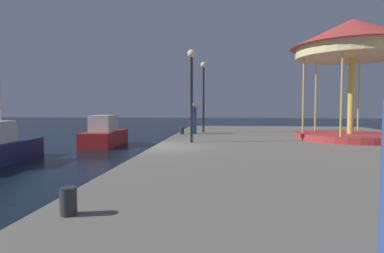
{
  "coord_description": "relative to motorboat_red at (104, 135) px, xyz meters",
  "views": [
    {
      "loc": [
        2.79,
        -12.66,
        2.34
      ],
      "look_at": [
        1.06,
        4.73,
        1.31
      ],
      "focal_mm": 30.06,
      "sensor_mm": 36.0,
      "label": 1
    }
  ],
  "objects": [
    {
      "name": "bollard_south",
      "position": [
        5.07,
        -14.65,
        0.31
      ],
      "size": [
        0.24,
        0.24,
        0.4
      ],
      "primitive_type": "cylinder",
      "color": "#2D2D33",
      "rests_on": "quay_dock"
    },
    {
      "name": "person_by_the_water",
      "position": [
        5.53,
        -0.3,
        0.95
      ],
      "size": [
        0.34,
        0.34,
        1.79
      ],
      "color": "#2D4C8C",
      "rests_on": "quay_dock"
    },
    {
      "name": "quay_dock",
      "position": [
        11.31,
        -6.33,
        -0.29
      ],
      "size": [
        13.64,
        28.73,
        0.8
      ],
      "primitive_type": "cube",
      "color": "slate",
      "rests_on": "ground"
    },
    {
      "name": "ground_plane",
      "position": [
        4.5,
        -6.33,
        -0.69
      ],
      "size": [
        120.0,
        120.0,
        0.0
      ],
      "primitive_type": "plane",
      "color": "black"
    },
    {
      "name": "lamp_post_near_edge",
      "position": [
        5.86,
        -4.89,
        2.92
      ],
      "size": [
        0.36,
        0.36,
        4.07
      ],
      "color": "black",
      "rests_on": "quay_dock"
    },
    {
      "name": "motorboat_red",
      "position": [
        0.0,
        0.0,
        0.0
      ],
      "size": [
        1.91,
        4.26,
        1.88
      ],
      "color": "maroon",
      "rests_on": "ground"
    },
    {
      "name": "bollard_center",
      "position": [
        4.86,
        -0.54,
        0.31
      ],
      "size": [
        0.24,
        0.24,
        0.4
      ],
      "primitive_type": "cylinder",
      "color": "#2D2D33",
      "rests_on": "quay_dock"
    },
    {
      "name": "carousel",
      "position": [
        13.32,
        -2.96,
        4.4
      ],
      "size": [
        5.72,
        5.72,
        5.71
      ],
      "color": "#B23333",
      "rests_on": "quay_dock"
    },
    {
      "name": "lamp_post_mid_promenade",
      "position": [
        6.03,
        0.86,
        3.07
      ],
      "size": [
        0.36,
        0.36,
        4.34
      ],
      "color": "black",
      "rests_on": "quay_dock"
    }
  ]
}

